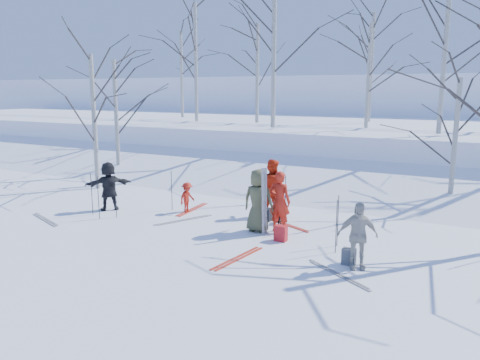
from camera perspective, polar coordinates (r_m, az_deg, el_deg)
The scene contains 40 objects.
ground at distance 13.06m, azimuth -3.17°, elevation -6.71°, with size 120.00×120.00×0.00m, color white.
snow_ramp at distance 19.14m, azimuth 7.90°, elevation -0.63°, with size 70.00×9.50×1.40m, color white.
snow_plateau at distance 28.49m, azimuth 15.12°, elevation 4.61°, with size 70.00×18.00×2.20m, color white.
far_hill at distance 49.05m, azimuth 21.05°, elevation 7.94°, with size 90.00×30.00×6.00m, color white.
skier_olive_center at distance 13.15m, azimuth 2.24°, elevation -2.52°, with size 0.88×0.57×1.79m, color #48482B.
skier_red_north at distance 13.17m, azimuth 4.86°, elevation -2.65°, with size 0.64×0.42×1.74m, color #AF1D10.
skier_redor_behind at distance 14.89m, azimuth 3.87°, elevation -0.91°, with size 0.88×0.69×1.81m, color red.
skier_red_seated at distance 15.38m, azimuth -6.46°, elevation -2.13°, with size 0.64×0.37×0.99m, color #AF1D10.
skier_cream_east at distance 10.80m, azimuth 14.13°, elevation -6.57°, with size 0.90×0.37×1.53m, color beige.
skier_grey_west at distance 16.11m, azimuth -15.71°, elevation -0.71°, with size 1.52×0.48×1.64m, color black.
dog at distance 14.16m, azimuth 5.17°, elevation -4.35°, with size 0.25×0.55×0.47m, color black.
upright_ski_left at distance 12.76m, azimuth 2.82°, elevation -2.69°, with size 0.07×0.02×1.90m, color silver.
upright_ski_right at distance 12.84m, azimuth 3.14°, elevation -2.62°, with size 0.07×0.02×1.90m, color silver.
ski_pair_a at distance 10.59m, azimuth 11.84°, elevation -11.18°, with size 1.72×1.17×0.02m, color silver, non-canonical shape.
ski_pair_b at distance 11.29m, azimuth -0.30°, elevation -9.52°, with size 0.43×1.91×0.02m, color #B32A19, non-canonical shape.
ski_pair_c at distance 14.56m, azimuth -6.90°, elevation -4.87°, with size 0.98×1.81×0.02m, color silver, non-canonical shape.
ski_pair_d at distance 15.72m, azimuth -22.66°, elevation -4.47°, with size 1.85×0.84×0.02m, color silver, non-canonical shape.
ski_pair_e at distance 14.08m, azimuth 5.58°, elevation -5.38°, with size 1.80×1.00×0.02m, color #B32A19, non-canonical shape.
ski_pair_f at distance 15.78m, azimuth -5.85°, elevation -3.60°, with size 0.36×1.91×0.02m, color #B32A19, non-canonical shape.
ski_pole_a at distance 14.80m, azimuth 3.35°, elevation -1.91°, with size 0.02×0.02×1.34m, color black.
ski_pole_b at distance 15.69m, azimuth -8.33°, elevation -1.27°, with size 0.02×0.02×1.34m, color black.
ski_pole_c at distance 11.72m, azimuth 11.66°, elevation -5.57°, with size 0.02×0.02×1.34m, color black.
ski_pole_d at distance 15.13m, azimuth -14.93°, elevation -1.98°, with size 0.02×0.02×1.34m, color black.
ski_pole_e at distance 15.69m, azimuth -17.62°, elevation -1.67°, with size 0.02×0.02×1.34m, color black.
ski_pole_f at distance 12.22m, azimuth 11.83°, elevation -4.90°, with size 0.02×0.02×1.34m, color black.
ski_pole_g at distance 15.10m, azimuth -16.88°, elevation -2.10°, with size 0.02×0.02×1.34m, color black.
ski_pole_h at distance 14.60m, azimuth 5.55°, elevation -2.12°, with size 0.02×0.02×1.34m, color black.
backpack_red at distance 12.54m, azimuth 4.99°, elevation -6.49°, with size 0.32×0.22×0.42m, color #AE1A1D.
backpack_grey at distance 11.16m, azimuth 13.12°, elevation -9.08°, with size 0.30×0.20×0.38m, color #4E5155.
backpack_dark at distance 14.39m, azimuth 3.13°, elevation -4.21°, with size 0.34×0.24×0.40m, color black.
birch_plateau_b at distance 22.73m, azimuth 15.39°, elevation 12.05°, with size 3.88×3.88×4.69m, color silver, non-canonical shape.
birch_plateau_d at distance 22.42m, azimuth 4.14°, elevation 15.63°, with size 5.64×5.64×7.19m, color silver, non-canonical shape.
birch_plateau_e at distance 26.87m, azimuth -5.42°, elevation 14.01°, with size 5.10×5.10×6.43m, color silver, non-canonical shape.
birch_plateau_f at distance 20.80m, azimuth 23.63°, elevation 13.20°, with size 4.66×4.66×5.80m, color silver, non-canonical shape.
birch_plateau_g at distance 25.68m, azimuth 2.11°, elevation 12.81°, with size 4.24×4.24×5.20m, color silver, non-canonical shape.
birch_plateau_h at distance 30.83m, azimuth -7.14°, elevation 12.60°, with size 4.37×4.37×5.39m, color silver, non-canonical shape.
birch_plateau_i at distance 27.52m, azimuth 15.69°, elevation 13.03°, with size 4.73×4.73×5.90m, color silver, non-canonical shape.
birch_edge_a at distance 19.64m, azimuth -17.33°, elevation 6.67°, with size 4.32×4.32×5.32m, color silver, non-canonical shape.
birch_edge_d at distance 22.50m, azimuth -14.85°, elevation 7.27°, with size 4.32×4.32×5.32m, color silver, non-canonical shape.
birch_edge_e at distance 16.75m, azimuth 24.68°, elevation 3.82°, with size 3.64×3.64×4.34m, color silver, non-canonical shape.
Camera 1 is at (6.57, -10.57, 3.96)m, focal length 35.00 mm.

